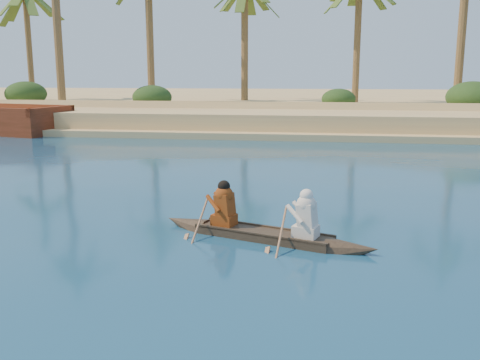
# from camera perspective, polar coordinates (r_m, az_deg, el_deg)

# --- Properties ---
(sandy_embankment) EXTENTS (150.00, 51.00, 1.50)m
(sandy_embankment) POSITION_cam_1_polar(r_m,az_deg,el_deg) (54.35, -1.26, 8.12)
(sandy_embankment) COLOR #D5BA78
(sandy_embankment) RESTS_ON ground
(palm_grove) EXTENTS (110.00, 14.00, 16.00)m
(palm_grove) POSITION_cam_1_polar(r_m,az_deg,el_deg) (42.82, -4.11, 17.22)
(palm_grove) COLOR #3D571E
(palm_grove) RESTS_ON ground
(shrub_cluster) EXTENTS (100.00, 6.00, 2.40)m
(shrub_cluster) POSITION_cam_1_polar(r_m,az_deg,el_deg) (39.26, -5.09, 7.80)
(shrub_cluster) COLOR black
(shrub_cluster) RESTS_ON ground
(canoe) EXTENTS (5.06, 2.32, 1.41)m
(canoe) POSITION_cam_1_polar(r_m,az_deg,el_deg) (11.86, 2.50, -5.03)
(canoe) COLOR #403323
(canoe) RESTS_ON ground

